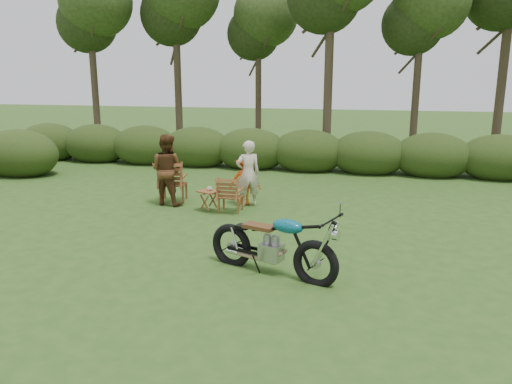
% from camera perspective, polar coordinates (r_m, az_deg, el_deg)
% --- Properties ---
extents(ground, '(80.00, 80.00, 0.00)m').
position_cam_1_polar(ground, '(8.63, -2.19, -8.38)').
color(ground, '#274A18').
rests_on(ground, ground).
extents(tree_line, '(22.52, 11.62, 8.14)m').
position_cam_1_polar(tree_line, '(17.55, 8.27, 15.19)').
color(tree_line, '#3A2A1F').
rests_on(tree_line, ground).
extents(motorcycle, '(2.39, 1.53, 1.28)m').
position_cam_1_polar(motorcycle, '(8.33, 1.76, -9.21)').
color(motorcycle, '#0D93B0').
rests_on(motorcycle, ground).
extents(lawn_chair_right, '(0.60, 0.60, 0.86)m').
position_cam_1_polar(lawn_chair_right, '(11.93, -2.89, -2.23)').
color(lawn_chair_right, brown).
rests_on(lawn_chair_right, ground).
extents(lawn_chair_left, '(0.86, 0.86, 1.06)m').
position_cam_1_polar(lawn_chair_left, '(13.08, -9.36, -1.00)').
color(lawn_chair_left, brown).
rests_on(lawn_chair_left, ground).
extents(side_table, '(0.60, 0.56, 0.50)m').
position_cam_1_polar(side_table, '(11.93, -5.43, -1.03)').
color(side_table, brown).
rests_on(side_table, ground).
extents(cup, '(0.15, 0.15, 0.09)m').
position_cam_1_polar(cup, '(11.89, -5.31, 0.39)').
color(cup, beige).
rests_on(cup, side_table).
extents(adult_a, '(0.71, 0.63, 1.63)m').
position_cam_1_polar(adult_a, '(12.41, -0.89, -1.59)').
color(adult_a, beige).
rests_on(adult_a, ground).
extents(adult_b, '(0.95, 0.79, 1.77)m').
position_cam_1_polar(adult_b, '(12.75, -10.00, -1.39)').
color(adult_b, '#4D2C16').
rests_on(adult_b, ground).
extents(child, '(0.80, 0.46, 1.24)m').
position_cam_1_polar(child, '(12.58, -1.26, -1.39)').
color(child, '#F75C17').
rests_on(child, ground).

